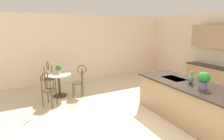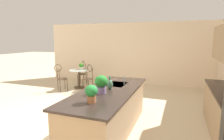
{
  "view_description": "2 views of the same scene",
  "coord_description": "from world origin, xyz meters",
  "px_view_note": "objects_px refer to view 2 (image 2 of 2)",
  "views": [
    {
      "loc": [
        2.96,
        -2.59,
        2.21
      ],
      "look_at": [
        -1.77,
        -0.18,
        0.93
      ],
      "focal_mm": 28.6,
      "sensor_mm": 36.0,
      "label": 1
    },
    {
      "loc": [
        3.87,
        2.24,
        1.97
      ],
      "look_at": [
        -1.54,
        0.25,
        1.03
      ],
      "focal_mm": 30.01,
      "sensor_mm": 36.0,
      "label": 2
    }
  ],
  "objects_px": {
    "chair_by_island": "(82,71)",
    "vase_on_counter": "(110,84)",
    "chair_near_window": "(61,76)",
    "potted_plant_counter_far": "(91,93)",
    "potted_plant_counter_near": "(101,83)",
    "chair_toward_desk": "(88,76)",
    "potted_plant_on_table": "(81,66)",
    "bistro_table": "(79,77)"
  },
  "relations": [
    {
      "from": "chair_by_island",
      "to": "potted_plant_on_table",
      "type": "xyz_separation_m",
      "value": [
        0.52,
        0.24,
        0.32
      ]
    },
    {
      "from": "chair_near_window",
      "to": "potted_plant_on_table",
      "type": "height_order",
      "value": "chair_near_window"
    },
    {
      "from": "bistro_table",
      "to": "chair_by_island",
      "type": "distance_m",
      "value": 0.69
    },
    {
      "from": "chair_near_window",
      "to": "vase_on_counter",
      "type": "relative_size",
      "value": 3.62
    },
    {
      "from": "bistro_table",
      "to": "potted_plant_counter_near",
      "type": "height_order",
      "value": "potted_plant_counter_near"
    },
    {
      "from": "potted_plant_on_table",
      "to": "vase_on_counter",
      "type": "relative_size",
      "value": 0.92
    },
    {
      "from": "chair_toward_desk",
      "to": "potted_plant_counter_near",
      "type": "distance_m",
      "value": 3.57
    },
    {
      "from": "potted_plant_on_table",
      "to": "potted_plant_counter_near",
      "type": "bearing_deg",
      "value": 34.82
    },
    {
      "from": "chair_toward_desk",
      "to": "chair_near_window",
      "type": "bearing_deg",
      "value": -71.24
    },
    {
      "from": "potted_plant_on_table",
      "to": "vase_on_counter",
      "type": "bearing_deg",
      "value": 38.27
    },
    {
      "from": "chair_by_island",
      "to": "potted_plant_counter_near",
      "type": "bearing_deg",
      "value": 33.67
    },
    {
      "from": "bistro_table",
      "to": "chair_toward_desk",
      "type": "bearing_deg",
      "value": 62.72
    },
    {
      "from": "bistro_table",
      "to": "potted_plant_counter_far",
      "type": "height_order",
      "value": "potted_plant_counter_far"
    },
    {
      "from": "bistro_table",
      "to": "potted_plant_on_table",
      "type": "relative_size",
      "value": 3.03
    },
    {
      "from": "chair_by_island",
      "to": "potted_plant_counter_far",
      "type": "relative_size",
      "value": 3.44
    },
    {
      "from": "chair_near_window",
      "to": "potted_plant_on_table",
      "type": "relative_size",
      "value": 3.95
    },
    {
      "from": "potted_plant_counter_far",
      "to": "vase_on_counter",
      "type": "height_order",
      "value": "potted_plant_counter_far"
    },
    {
      "from": "chair_near_window",
      "to": "vase_on_counter",
      "type": "distance_m",
      "value": 3.74
    },
    {
      "from": "potted_plant_on_table",
      "to": "bistro_table",
      "type": "bearing_deg",
      "value": -14.82
    },
    {
      "from": "bistro_table",
      "to": "chair_near_window",
      "type": "height_order",
      "value": "chair_near_window"
    },
    {
      "from": "bistro_table",
      "to": "potted_plant_on_table",
      "type": "bearing_deg",
      "value": 165.18
    },
    {
      "from": "chair_by_island",
      "to": "vase_on_counter",
      "type": "bearing_deg",
      "value": 36.62
    },
    {
      "from": "potted_plant_on_table",
      "to": "potted_plant_counter_near",
      "type": "height_order",
      "value": "potted_plant_counter_near"
    },
    {
      "from": "chair_toward_desk",
      "to": "potted_plant_counter_near",
      "type": "relative_size",
      "value": 2.87
    },
    {
      "from": "bistro_table",
      "to": "potted_plant_counter_far",
      "type": "relative_size",
      "value": 2.64
    },
    {
      "from": "chair_by_island",
      "to": "vase_on_counter",
      "type": "xyz_separation_m",
      "value": [
        3.61,
        2.68,
        0.46
      ]
    },
    {
      "from": "potted_plant_counter_far",
      "to": "potted_plant_counter_near",
      "type": "bearing_deg",
      "value": -173.96
    },
    {
      "from": "chair_by_island",
      "to": "vase_on_counter",
      "type": "relative_size",
      "value": 3.62
    },
    {
      "from": "potted_plant_on_table",
      "to": "chair_near_window",
      "type": "bearing_deg",
      "value": -30.56
    },
    {
      "from": "bistro_table",
      "to": "potted_plant_counter_near",
      "type": "relative_size",
      "value": 2.2
    },
    {
      "from": "chair_by_island",
      "to": "potted_plant_counter_near",
      "type": "xyz_separation_m",
      "value": [
        3.96,
        2.64,
        0.55
      ]
    },
    {
      "from": "chair_by_island",
      "to": "potted_plant_on_table",
      "type": "bearing_deg",
      "value": 25.15
    },
    {
      "from": "vase_on_counter",
      "to": "potted_plant_counter_near",
      "type": "bearing_deg",
      "value": -7.33
    },
    {
      "from": "chair_by_island",
      "to": "chair_toward_desk",
      "type": "bearing_deg",
      "value": 39.74
    },
    {
      "from": "potted_plant_on_table",
      "to": "potted_plant_counter_far",
      "type": "height_order",
      "value": "potted_plant_counter_far"
    },
    {
      "from": "vase_on_counter",
      "to": "potted_plant_counter_far",
      "type": "bearing_deg",
      "value": 0.84
    },
    {
      "from": "potted_plant_counter_far",
      "to": "chair_toward_desk",
      "type": "bearing_deg",
      "value": -151.85
    },
    {
      "from": "potted_plant_counter_near",
      "to": "chair_near_window",
      "type": "bearing_deg",
      "value": -132.98
    },
    {
      "from": "chair_by_island",
      "to": "potted_plant_on_table",
      "type": "relative_size",
      "value": 3.95
    },
    {
      "from": "chair_toward_desk",
      "to": "potted_plant_on_table",
      "type": "distance_m",
      "value": 0.77
    },
    {
      "from": "bistro_table",
      "to": "vase_on_counter",
      "type": "xyz_separation_m",
      "value": [
        2.96,
        2.47,
        0.58
      ]
    },
    {
      "from": "bistro_table",
      "to": "chair_toward_desk",
      "type": "xyz_separation_m",
      "value": [
        0.3,
        0.59,
        0.13
      ]
    }
  ]
}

